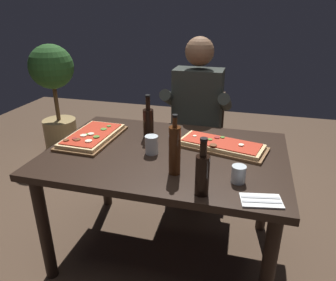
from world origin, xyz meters
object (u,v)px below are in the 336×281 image
(pizza_rectangular_front, at_px, (221,145))
(tumbler_far_side, at_px, (239,174))
(pizza_rectangular_left, at_px, (92,136))
(seated_diner, at_px, (196,114))
(wine_bottle_dark, at_px, (148,122))
(dining_table, at_px, (166,166))
(vinegar_bottle_green, at_px, (202,173))
(diner_chair, at_px, (198,138))
(oil_bottle_amber, at_px, (175,150))
(potted_plant_corner, at_px, (54,89))
(tumbler_near_camera, at_px, (152,145))

(pizza_rectangular_front, relative_size, tumbler_far_side, 6.62)
(pizza_rectangular_left, bearing_deg, pizza_rectangular_front, 5.21)
(seated_diner, bearing_deg, pizza_rectangular_left, -129.38)
(pizza_rectangular_front, bearing_deg, pizza_rectangular_left, -174.79)
(wine_bottle_dark, bearing_deg, dining_table, -48.03)
(wine_bottle_dark, bearing_deg, pizza_rectangular_front, -6.68)
(wine_bottle_dark, relative_size, vinegar_bottle_green, 1.02)
(diner_chair, relative_size, seated_diner, 0.65)
(tumbler_far_side, distance_m, diner_chair, 1.21)
(oil_bottle_amber, bearing_deg, pizza_rectangular_front, 62.02)
(seated_diner, relative_size, potted_plant_corner, 1.13)
(wine_bottle_dark, bearing_deg, tumbler_far_side, -35.70)
(vinegar_bottle_green, bearing_deg, seated_diner, 101.53)
(tumbler_near_camera, xyz_separation_m, seated_diner, (0.12, 0.78, -0.05))
(dining_table, xyz_separation_m, tumbler_far_side, (0.44, -0.25, 0.14))
(dining_table, distance_m, tumbler_far_side, 0.52)
(seated_diner, bearing_deg, wine_bottle_dark, -111.70)
(pizza_rectangular_front, bearing_deg, wine_bottle_dark, 173.32)
(pizza_rectangular_front, xyz_separation_m, diner_chair, (-0.26, 0.72, -0.27))
(vinegar_bottle_green, distance_m, diner_chair, 1.33)
(tumbler_near_camera, bearing_deg, pizza_rectangular_left, 166.73)
(dining_table, bearing_deg, potted_plant_corner, 141.29)
(tumbler_near_camera, bearing_deg, pizza_rectangular_front, 24.77)
(seated_diner, bearing_deg, tumbler_far_side, -68.49)
(tumbler_near_camera, bearing_deg, vinegar_bottle_green, -45.05)
(oil_bottle_amber, height_order, seated_diner, seated_diner)
(pizza_rectangular_left, bearing_deg, wine_bottle_dark, 21.13)
(tumbler_near_camera, bearing_deg, diner_chair, 82.33)
(vinegar_bottle_green, bearing_deg, wine_bottle_dark, 127.43)
(pizza_rectangular_front, distance_m, pizza_rectangular_left, 0.82)
(diner_chair, xyz_separation_m, potted_plant_corner, (-1.66, 0.44, 0.21))
(diner_chair, distance_m, seated_diner, 0.28)
(pizza_rectangular_front, height_order, oil_bottle_amber, oil_bottle_amber)
(wine_bottle_dark, relative_size, seated_diner, 0.21)
(wine_bottle_dark, distance_m, oil_bottle_amber, 0.51)
(oil_bottle_amber, bearing_deg, tumbler_far_side, -0.87)
(dining_table, bearing_deg, pizza_rectangular_front, 22.92)
(dining_table, relative_size, potted_plant_corner, 1.19)
(pizza_rectangular_front, height_order, tumbler_far_side, tumbler_far_side)
(tumbler_near_camera, bearing_deg, dining_table, 32.09)
(pizza_rectangular_left, xyz_separation_m, tumbler_far_side, (0.94, -0.30, 0.02))
(tumbler_far_side, xyz_separation_m, diner_chair, (-0.39, 1.10, -0.30))
(tumbler_near_camera, height_order, diner_chair, diner_chair)
(vinegar_bottle_green, distance_m, potted_plant_corner, 2.54)
(pizza_rectangular_left, height_order, diner_chair, diner_chair)
(pizza_rectangular_left, distance_m, vinegar_bottle_green, 0.92)
(oil_bottle_amber, height_order, vinegar_bottle_green, oil_bottle_amber)
(pizza_rectangular_front, bearing_deg, oil_bottle_amber, -117.98)
(vinegar_bottle_green, distance_m, seated_diner, 1.16)
(pizza_rectangular_left, height_order, oil_bottle_amber, oil_bottle_amber)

